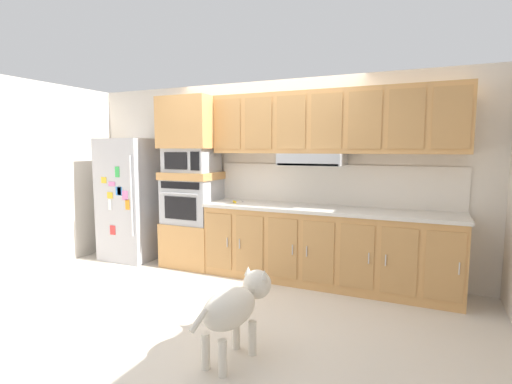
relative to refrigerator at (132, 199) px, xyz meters
name	(u,v)px	position (x,y,z in m)	size (l,w,h in m)	color
ground_plane	(231,293)	(2.01, -0.68, -0.88)	(9.60, 9.60, 0.00)	beige
back_kitchen_wall	(269,176)	(2.01, 0.43, 0.37)	(6.20, 0.12, 2.50)	beige
side_panel_left	(52,175)	(-0.79, -0.68, 0.37)	(0.12, 7.10, 2.50)	beige
refrigerator	(132,199)	(0.00, 0.00, 0.00)	(0.76, 0.73, 1.76)	#ADADB2
oven_base_cabinet	(193,243)	(1.02, 0.07, -0.58)	(0.74, 0.62, 0.60)	tan
built_in_oven	(192,201)	(1.02, 0.07, 0.02)	(0.70, 0.62, 0.60)	#A8AAAF
appliance_mid_shelf	(192,176)	(1.02, 0.07, 0.37)	(0.74, 0.62, 0.10)	tan
microwave	(192,160)	(1.02, 0.07, 0.58)	(0.64, 0.54, 0.32)	#A8AAAF
appliance_upper_cabinet	(191,123)	(1.02, 0.07, 1.08)	(0.74, 0.62, 0.68)	tan
lower_cabinet_run	(325,248)	(2.88, 0.07, -0.44)	(2.99, 0.63, 0.88)	tan
countertop_slab	(326,210)	(2.88, 0.07, 0.02)	(3.03, 0.64, 0.04)	beige
backsplash_panel	(332,185)	(2.88, 0.36, 0.29)	(3.03, 0.02, 0.50)	silver
upper_cabinet_with_hood	(329,125)	(2.87, 0.19, 1.02)	(2.99, 0.48, 0.88)	tan
screwdriver	(235,202)	(1.71, 0.02, 0.05)	(0.17, 0.17, 0.03)	yellow
dog	(236,305)	(2.67, -1.84, -0.46)	(0.39, 0.96, 0.64)	beige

